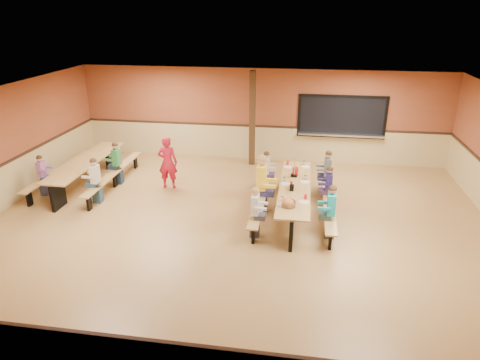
# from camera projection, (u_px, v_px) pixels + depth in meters

# --- Properties ---
(ground) EXTENTS (12.00, 12.00, 0.00)m
(ground) POSITION_uv_depth(u_px,v_px,m) (236.00, 228.00, 10.00)
(ground) COLOR olive
(ground) RESTS_ON ground
(room_envelope) EXTENTS (12.04, 10.04, 3.02)m
(room_envelope) POSITION_uv_depth(u_px,v_px,m) (236.00, 201.00, 9.74)
(room_envelope) COLOR brown
(room_envelope) RESTS_ON ground
(kitchen_pass_through) EXTENTS (2.78, 0.28, 1.38)m
(kitchen_pass_through) POSITION_uv_depth(u_px,v_px,m) (342.00, 119.00, 13.61)
(kitchen_pass_through) COLOR black
(kitchen_pass_through) RESTS_ON ground
(structural_post) EXTENTS (0.18, 0.18, 3.00)m
(structural_post) POSITION_uv_depth(u_px,v_px,m) (252.00, 119.00, 13.49)
(structural_post) COLOR #311F10
(structural_post) RESTS_ON ground
(cafeteria_table_main) EXTENTS (1.91, 3.70, 0.74)m
(cafeteria_table_main) POSITION_uv_depth(u_px,v_px,m) (295.00, 194.00, 10.49)
(cafeteria_table_main) COLOR #A98143
(cafeteria_table_main) RESTS_ON ground
(cafeteria_table_second) EXTENTS (1.91, 3.70, 0.74)m
(cafeteria_table_second) POSITION_uv_depth(u_px,v_px,m) (86.00, 168.00, 12.22)
(cafeteria_table_second) COLOR #A98143
(cafeteria_table_second) RESTS_ON ground
(seated_child_white_left) EXTENTS (0.35, 0.29, 1.17)m
(seated_child_white_left) POSITION_uv_depth(u_px,v_px,m) (255.00, 213.00, 9.42)
(seated_child_white_left) COLOR white
(seated_child_white_left) RESTS_ON ground
(seated_adult_yellow) EXTENTS (0.49, 0.40, 1.45)m
(seated_adult_yellow) POSITION_uv_depth(u_px,v_px,m) (262.00, 184.00, 10.58)
(seated_adult_yellow) COLOR yellow
(seated_adult_yellow) RESTS_ON ground
(seated_child_grey_left) EXTENTS (0.34, 0.28, 1.16)m
(seated_child_grey_left) POSITION_uv_depth(u_px,v_px,m) (266.00, 172.00, 11.74)
(seated_child_grey_left) COLOR #BBBBBB
(seated_child_grey_left) RESTS_ON ground
(seated_child_teal_right) EXTENTS (0.38, 0.31, 1.23)m
(seated_child_teal_right) POSITION_uv_depth(u_px,v_px,m) (331.00, 212.00, 9.38)
(seated_child_teal_right) COLOR teal
(seated_child_teal_right) RESTS_ON ground
(seated_child_navy_right) EXTENTS (0.34, 0.28, 1.16)m
(seated_child_navy_right) POSITION_uv_depth(u_px,v_px,m) (328.00, 189.00, 10.67)
(seated_child_navy_right) COLOR #221B4D
(seated_child_navy_right) RESTS_ON ground
(seated_child_char_right) EXTENTS (0.38, 0.31, 1.24)m
(seated_child_char_right) POSITION_uv_depth(u_px,v_px,m) (327.00, 173.00, 11.57)
(seated_child_char_right) COLOR #53595F
(seated_child_char_right) RESTS_ON ground
(seated_child_purple_sec) EXTENTS (0.33, 0.27, 1.12)m
(seated_child_purple_sec) POSITION_uv_depth(u_px,v_px,m) (43.00, 176.00, 11.54)
(seated_child_purple_sec) COLOR #90588D
(seated_child_purple_sec) RESTS_ON ground
(seated_child_green_sec) EXTENTS (0.38, 0.31, 1.23)m
(seated_child_green_sec) POSITION_uv_depth(u_px,v_px,m) (117.00, 163.00, 12.31)
(seated_child_green_sec) COLOR #31793E
(seated_child_green_sec) RESTS_ON ground
(seated_child_tan_sec) EXTENTS (0.37, 0.30, 1.21)m
(seated_child_tan_sec) POSITION_uv_depth(u_px,v_px,m) (96.00, 181.00, 11.09)
(seated_child_tan_sec) COLOR #BFB899
(seated_child_tan_sec) RESTS_ON ground
(standing_woman) EXTENTS (0.57, 0.38, 1.51)m
(standing_woman) POSITION_uv_depth(u_px,v_px,m) (168.00, 162.00, 11.96)
(standing_woman) COLOR #B5142C
(standing_woman) RESTS_ON ground
(punch_pitcher) EXTENTS (0.16, 0.16, 0.22)m
(punch_pitcher) POSITION_uv_depth(u_px,v_px,m) (295.00, 172.00, 11.03)
(punch_pitcher) COLOR red
(punch_pitcher) RESTS_ON cafeteria_table_main
(chip_bowl) EXTENTS (0.32, 0.32, 0.15)m
(chip_bowl) POSITION_uv_depth(u_px,v_px,m) (289.00, 203.00, 9.34)
(chip_bowl) COLOR orange
(chip_bowl) RESTS_ON cafeteria_table_main
(napkin_dispenser) EXTENTS (0.10, 0.14, 0.13)m
(napkin_dispenser) POSITION_uv_depth(u_px,v_px,m) (292.00, 188.00, 10.17)
(napkin_dispenser) COLOR black
(napkin_dispenser) RESTS_ON cafeteria_table_main
(condiment_mustard) EXTENTS (0.06, 0.06, 0.17)m
(condiment_mustard) POSITION_uv_depth(u_px,v_px,m) (291.00, 183.00, 10.40)
(condiment_mustard) COLOR yellow
(condiment_mustard) RESTS_ON cafeteria_table_main
(condiment_ketchup) EXTENTS (0.06, 0.06, 0.17)m
(condiment_ketchup) POSITION_uv_depth(u_px,v_px,m) (291.00, 185.00, 10.27)
(condiment_ketchup) COLOR #B2140F
(condiment_ketchup) RESTS_ON cafeteria_table_main
(table_paddle) EXTENTS (0.16, 0.16, 0.56)m
(table_paddle) POSITION_uv_depth(u_px,v_px,m) (294.00, 171.00, 10.97)
(table_paddle) COLOR black
(table_paddle) RESTS_ON cafeteria_table_main
(place_settings) EXTENTS (0.65, 3.30, 0.11)m
(place_settings) POSITION_uv_depth(u_px,v_px,m) (295.00, 184.00, 10.39)
(place_settings) COLOR beige
(place_settings) RESTS_ON cafeteria_table_main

